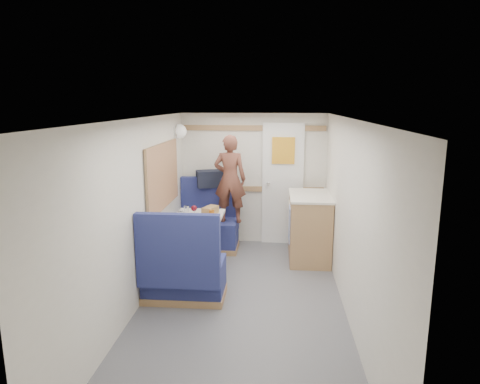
# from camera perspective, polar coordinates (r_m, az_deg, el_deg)

# --- Properties ---
(floor) EXTENTS (4.50, 4.50, 0.00)m
(floor) POSITION_cam_1_polar(r_m,az_deg,el_deg) (4.75, 0.14, -15.20)
(floor) COLOR #515156
(floor) RESTS_ON ground
(ceiling) EXTENTS (4.50, 4.50, 0.00)m
(ceiling) POSITION_cam_1_polar(r_m,az_deg,el_deg) (4.23, 0.15, 9.71)
(ceiling) COLOR silver
(ceiling) RESTS_ON wall_back
(wall_back) EXTENTS (2.20, 0.02, 2.00)m
(wall_back) POSITION_cam_1_polar(r_m,az_deg,el_deg) (6.57, 1.78, 1.74)
(wall_back) COLOR silver
(wall_back) RESTS_ON floor
(wall_left) EXTENTS (0.02, 4.50, 2.00)m
(wall_left) POSITION_cam_1_polar(r_m,az_deg,el_deg) (4.60, -13.66, -3.07)
(wall_left) COLOR silver
(wall_left) RESTS_ON floor
(wall_right) EXTENTS (0.02, 4.50, 2.00)m
(wall_right) POSITION_cam_1_polar(r_m,az_deg,el_deg) (4.43, 14.50, -3.69)
(wall_right) COLOR silver
(wall_right) RESTS_ON floor
(oak_trim_low) EXTENTS (2.15, 0.02, 0.08)m
(oak_trim_low) POSITION_cam_1_polar(r_m,az_deg,el_deg) (6.58, 1.76, 0.42)
(oak_trim_low) COLOR #906241
(oak_trim_low) RESTS_ON wall_back
(oak_trim_high) EXTENTS (2.15, 0.02, 0.08)m
(oak_trim_high) POSITION_cam_1_polar(r_m,az_deg,el_deg) (6.46, 1.82, 8.53)
(oak_trim_high) COLOR #906241
(oak_trim_high) RESTS_ON wall_back
(side_window) EXTENTS (0.04, 1.30, 0.72)m
(side_window) POSITION_cam_1_polar(r_m,az_deg,el_deg) (5.48, -10.30, 2.14)
(side_window) COLOR gray
(side_window) RESTS_ON wall_left
(rear_door) EXTENTS (0.62, 0.12, 1.86)m
(rear_door) POSITION_cam_1_polar(r_m,az_deg,el_deg) (6.54, 5.70, 1.38)
(rear_door) COLOR white
(rear_door) RESTS_ON wall_back
(dinette_table) EXTENTS (0.62, 0.92, 0.72)m
(dinette_table) POSITION_cam_1_polar(r_m,az_deg,el_deg) (5.54, -5.73, -4.89)
(dinette_table) COLOR white
(dinette_table) RESTS_ON floor
(bench_far) EXTENTS (0.90, 0.59, 1.05)m
(bench_far) POSITION_cam_1_polar(r_m,az_deg,el_deg) (6.43, -4.26, -4.94)
(bench_far) COLOR navy
(bench_far) RESTS_ON floor
(bench_near) EXTENTS (0.90, 0.59, 1.05)m
(bench_near) POSITION_cam_1_polar(r_m,az_deg,el_deg) (4.83, -7.57, -10.86)
(bench_near) COLOR navy
(bench_near) RESTS_ON floor
(ledge) EXTENTS (0.90, 0.14, 0.04)m
(ledge) POSITION_cam_1_polar(r_m,az_deg,el_deg) (6.53, -3.99, 0.58)
(ledge) COLOR #906241
(ledge) RESTS_ON bench_far
(dome_light) EXTENTS (0.20, 0.20, 0.20)m
(dome_light) POSITION_cam_1_polar(r_m,az_deg,el_deg) (6.23, -8.07, 8.02)
(dome_light) COLOR white
(dome_light) RESTS_ON wall_left
(galley_counter) EXTENTS (0.57, 0.92, 0.92)m
(galley_counter) POSITION_cam_1_polar(r_m,az_deg,el_deg) (6.02, 9.19, -4.59)
(galley_counter) COLOR #906241
(galley_counter) RESTS_ON floor
(person) EXTENTS (0.48, 0.32, 1.27)m
(person) POSITION_cam_1_polar(r_m,az_deg,el_deg) (6.11, -1.34, 1.75)
(person) COLOR brown
(person) RESTS_ON bench_far
(duffel_bag) EXTENTS (0.57, 0.41, 0.25)m
(duffel_bag) POSITION_cam_1_polar(r_m,az_deg,el_deg) (6.50, -3.49, 1.82)
(duffel_bag) COLOR black
(duffel_bag) RESTS_ON ledge
(tray) EXTENTS (0.31, 0.37, 0.02)m
(tray) POSITION_cam_1_polar(r_m,az_deg,el_deg) (5.40, -5.71, -3.55)
(tray) COLOR white
(tray) RESTS_ON dinette_table
(orange_fruit) EXTENTS (0.07, 0.07, 0.07)m
(orange_fruit) POSITION_cam_1_polar(r_m,az_deg,el_deg) (5.27, -3.73, -3.39)
(orange_fruit) COLOR #D86509
(orange_fruit) RESTS_ON tray
(cheese_block) EXTENTS (0.12, 0.10, 0.04)m
(cheese_block) POSITION_cam_1_polar(r_m,az_deg,el_deg) (5.26, -4.54, -3.62)
(cheese_block) COLOR #E3D383
(cheese_block) RESTS_ON tray
(wine_glass) EXTENTS (0.08, 0.08, 0.17)m
(wine_glass) POSITION_cam_1_polar(r_m,az_deg,el_deg) (5.42, -6.15, -2.25)
(wine_glass) COLOR white
(wine_glass) RESTS_ON dinette_table
(tumbler_left) EXTENTS (0.07, 0.07, 0.12)m
(tumbler_left) POSITION_cam_1_polar(r_m,az_deg,el_deg) (5.35, -7.90, -3.18)
(tumbler_left) COLOR silver
(tumbler_left) RESTS_ON dinette_table
(tumbler_mid) EXTENTS (0.07, 0.07, 0.11)m
(tumbler_mid) POSITION_cam_1_polar(r_m,az_deg,el_deg) (5.64, -7.14, -2.40)
(tumbler_mid) COLOR silver
(tumbler_mid) RESTS_ON dinette_table
(beer_glass) EXTENTS (0.07, 0.07, 0.11)m
(beer_glass) POSITION_cam_1_polar(r_m,az_deg,el_deg) (5.42, -3.79, -2.97)
(beer_glass) COLOR #955215
(beer_glass) RESTS_ON dinette_table
(pepper_grinder) EXTENTS (0.03, 0.03, 0.09)m
(pepper_grinder) POSITION_cam_1_polar(r_m,az_deg,el_deg) (5.64, -4.69, -2.47)
(pepper_grinder) COLOR black
(pepper_grinder) RESTS_ON dinette_table
(salt_grinder) EXTENTS (0.03, 0.03, 0.08)m
(salt_grinder) POSITION_cam_1_polar(r_m,az_deg,el_deg) (5.44, -6.73, -3.10)
(salt_grinder) COLOR silver
(salt_grinder) RESTS_ON dinette_table
(bread_loaf) EXTENTS (0.21, 0.27, 0.10)m
(bread_loaf) POSITION_cam_1_polar(r_m,az_deg,el_deg) (5.61, -3.99, -2.46)
(bread_loaf) COLOR olive
(bread_loaf) RESTS_ON dinette_table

